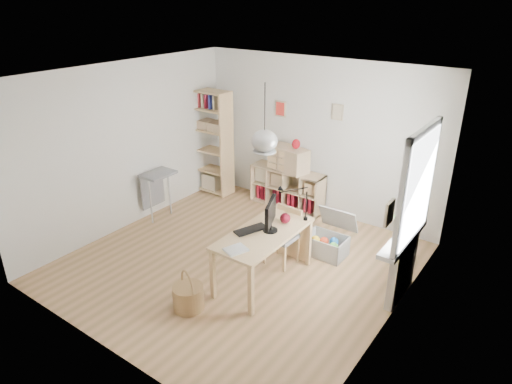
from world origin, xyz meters
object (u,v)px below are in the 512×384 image
Objects in this scene: storage_chest at (328,241)px; cube_shelf at (287,190)px; desk at (264,238)px; tall_bookshelf at (211,138)px; monitor at (270,214)px; drawer_chest at (289,159)px; chair at (284,232)px.

cube_shelf is at bearing 142.56° from storage_chest.
tall_bookshelf is at bearing 142.99° from desk.
monitor is at bearing -107.61° from storage_chest.
monitor is at bearing -50.34° from drawer_chest.
cube_shelf is 1.93m from chair.
cube_shelf is 2.05× the size of storage_chest.
monitor is 0.64× the size of drawer_chest.
chair is 1.92m from drawer_chest.
drawer_chest is at bearing -51.11° from cube_shelf.
cube_shelf is 0.70× the size of tall_bookshelf.
drawer_chest is (-0.99, 2.19, 0.28)m from desk.
storage_chest is at bearing 50.24° from monitor.
tall_bookshelf reaches higher than chair.
monitor reaches higher than desk.
desk is 0.75× the size of tall_bookshelf.
chair is at bearing -46.19° from drawer_chest.
tall_bookshelf is 1.62m from drawer_chest.
cube_shelf is 1.78m from storage_chest.
desk is at bearing -108.63° from storage_chest.
monitor reaches higher than storage_chest.
drawer_chest is at bearing 122.63° from chair.
chair is (0.98, -1.65, 0.18)m from cube_shelf.
desk is 0.61m from chair.
desk reaches higher than storage_chest.
tall_bookshelf is at bearing 122.41° from monitor.
storage_chest is (0.43, 0.58, -0.27)m from chair.
tall_bookshelf is 2.40× the size of chair.
drawer_chest reaches higher than chair.
tall_bookshelf is at bearing -169.81° from cube_shelf.
cube_shelf is 2.50m from monitor.
chair is 1.12× the size of drawer_chest.
chair is at bearing -28.37° from tall_bookshelf.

